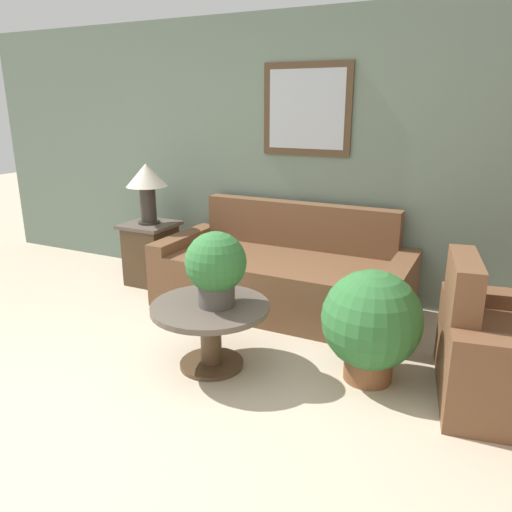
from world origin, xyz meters
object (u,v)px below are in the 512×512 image
at_px(couch_main, 283,276).
at_px(side_table, 151,253).
at_px(potted_plant_floor, 371,323).
at_px(potted_plant_on_table, 216,266).
at_px(table_lamp, 147,182).
at_px(coffee_table, 211,322).

distance_m(couch_main, side_table, 1.48).
xyz_separation_m(couch_main, potted_plant_floor, (1.02, -0.90, 0.12)).
bearing_deg(potted_plant_floor, couch_main, 138.46).
height_order(couch_main, potted_plant_on_table, potted_plant_on_table).
xyz_separation_m(table_lamp, potted_plant_on_table, (1.50, -1.20, -0.31)).
bearing_deg(coffee_table, side_table, 140.10).
bearing_deg(side_table, table_lamp, 90.00).
height_order(side_table, potted_plant_on_table, potted_plant_on_table).
xyz_separation_m(couch_main, coffee_table, (-0.03, -1.22, 0.04)).
relative_size(coffee_table, table_lamp, 1.37).
distance_m(side_table, potted_plant_floor, 2.66).
bearing_deg(couch_main, side_table, -179.89).
bearing_deg(potted_plant_floor, potted_plant_on_table, -162.98).
height_order(coffee_table, potted_plant_floor, potted_plant_floor).
xyz_separation_m(coffee_table, side_table, (-1.46, 1.22, -0.02)).
distance_m(table_lamp, potted_plant_on_table, 1.95).
height_order(couch_main, table_lamp, table_lamp).
relative_size(coffee_table, potted_plant_on_table, 1.60).
distance_m(coffee_table, side_table, 1.90).
relative_size(coffee_table, side_table, 1.30).
distance_m(coffee_table, table_lamp, 2.03).
xyz_separation_m(coffee_table, potted_plant_on_table, (0.05, 0.01, 0.41)).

